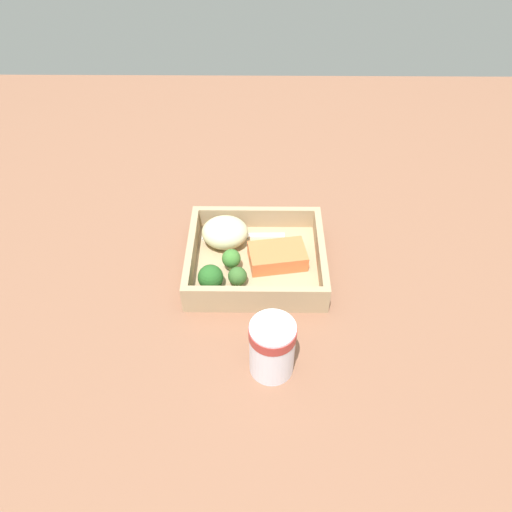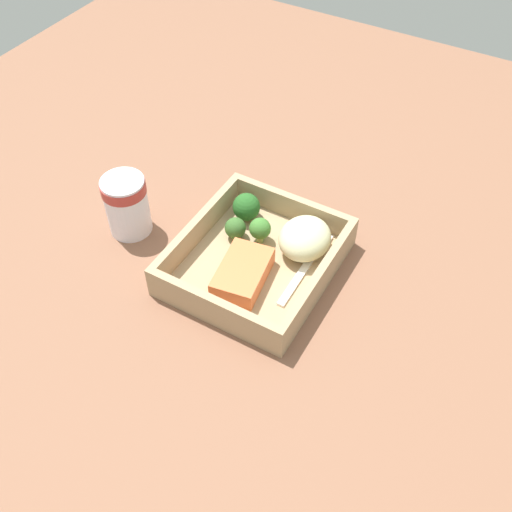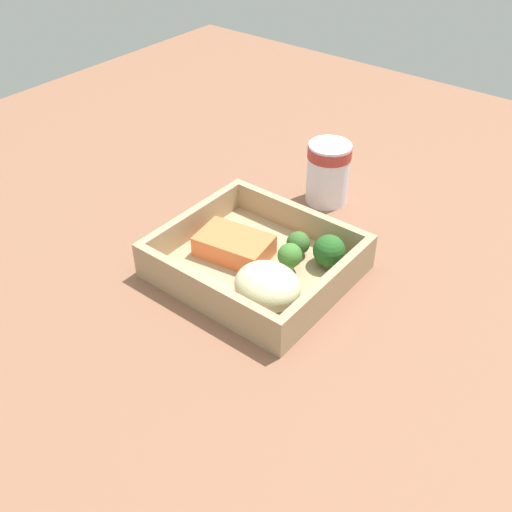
{
  "view_description": "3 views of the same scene",
  "coord_description": "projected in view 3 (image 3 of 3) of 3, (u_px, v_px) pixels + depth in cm",
  "views": [
    {
      "loc": [
        -0.59,
        64.11,
        65.12
      ],
      "look_at": [
        0.0,
        0.0,
        2.7
      ],
      "focal_mm": 35.0,
      "sensor_mm": 36.0,
      "label": 1
    },
    {
      "loc": [
        -51.56,
        -29.53,
        67.84
      ],
      "look_at": [
        0.0,
        0.0,
        2.7
      ],
      "focal_mm": 42.0,
      "sensor_mm": 36.0,
      "label": 2
    },
    {
      "loc": [
        39.6,
        -50.21,
        52.0
      ],
      "look_at": [
        0.0,
        0.0,
        2.7
      ],
      "focal_mm": 42.0,
      "sensor_mm": 36.0,
      "label": 3
    }
  ],
  "objects": [
    {
      "name": "mashed_potatoes",
      "position": [
        267.0,
        286.0,
        0.74
      ],
      "size": [
        8.64,
        7.67,
        5.28
      ],
      "primitive_type": "ellipsoid",
      "color": "beige",
      "rests_on": "takeout_tray"
    },
    {
      "name": "fork",
      "position": [
        245.0,
        301.0,
        0.76
      ],
      "size": [
        15.82,
        2.25,
        0.44
      ],
      "color": "white",
      "rests_on": "takeout_tray"
    },
    {
      "name": "broccoli_floret_3",
      "position": [
        298.0,
        243.0,
        0.82
      ],
      "size": [
        3.29,
        3.29,
        3.6
      ],
      "color": "#84AF5D",
      "rests_on": "takeout_tray"
    },
    {
      "name": "takeout_tray",
      "position": [
        256.0,
        268.0,
        0.82
      ],
      "size": [
        24.4,
        21.76,
        1.2
      ],
      "primitive_type": "cube",
      "color": "tan",
      "rests_on": "ground_plane"
    },
    {
      "name": "salmon_fillet",
      "position": [
        236.0,
        244.0,
        0.83
      ],
      "size": [
        10.94,
        7.9,
        2.96
      ],
      "primitive_type": "cube",
      "rotation": [
        0.0,
        0.0,
        0.16
      ],
      "color": "orange",
      "rests_on": "takeout_tray"
    },
    {
      "name": "ground_plane",
      "position": [
        256.0,
        277.0,
        0.83
      ],
      "size": [
        160.0,
        160.0,
        2.0
      ],
      "primitive_type": "cube",
      "color": "brown"
    },
    {
      "name": "broccoli_floret_2",
      "position": [
        290.0,
        256.0,
        0.79
      ],
      "size": [
        3.34,
        3.34,
        4.27
      ],
      "color": "#85AE63",
      "rests_on": "takeout_tray"
    },
    {
      "name": "broccoli_floret_1",
      "position": [
        329.0,
        251.0,
        0.8
      ],
      "size": [
        4.39,
        4.39,
        4.56
      ],
      "color": "#88AB64",
      "rests_on": "takeout_tray"
    },
    {
      "name": "paper_cup",
      "position": [
        328.0,
        170.0,
        0.94
      ],
      "size": [
        6.86,
        6.86,
        9.92
      ],
      "color": "white",
      "rests_on": "ground_plane"
    },
    {
      "name": "tray_rim",
      "position": [
        256.0,
        253.0,
        0.8
      ],
      "size": [
        24.4,
        21.76,
        4.14
      ],
      "color": "tan",
      "rests_on": "takeout_tray"
    }
  ]
}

